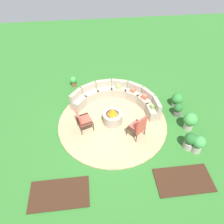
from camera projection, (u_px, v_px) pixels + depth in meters
name	position (u px, v px, depth m)	size (l,w,h in m)	color
ground_plane	(113.00, 123.00, 9.19)	(24.00, 24.00, 0.00)	#2D6B28
patio_circle	(113.00, 122.00, 9.17)	(4.68, 4.68, 0.06)	tan
mulch_bed_left	(59.00, 194.00, 6.89)	(1.95, 1.06, 0.04)	#382114
mulch_bed_right	(183.00, 180.00, 7.24)	(1.95, 1.06, 0.04)	#382114
fire_pit	(113.00, 117.00, 8.94)	(0.84, 0.84, 0.76)	#9E937F
curved_stone_bench	(118.00, 97.00, 9.84)	(3.86, 2.28, 0.82)	#9E937F
lounge_chair_front_left	(83.00, 119.00, 8.48)	(0.75, 0.76, 1.07)	#2D2319
lounge_chair_front_right	(138.00, 127.00, 8.19)	(0.77, 0.80, 1.10)	#2D2319
potted_plant_0	(190.00, 120.00, 8.64)	(0.57, 0.57, 0.82)	#A89E8E
potted_plant_1	(177.00, 100.00, 9.73)	(0.51, 0.51, 0.68)	#A89E8E
potted_plant_2	(190.00, 141.00, 7.96)	(0.46, 0.46, 0.77)	#A89E8E
potted_plant_3	(178.00, 109.00, 9.32)	(0.39, 0.39, 0.62)	#605B56
potted_plant_4	(73.00, 81.00, 10.85)	(0.36, 0.36, 0.57)	brown
potted_plant_5	(198.00, 144.00, 7.84)	(0.49, 0.49, 0.77)	#A89E8E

